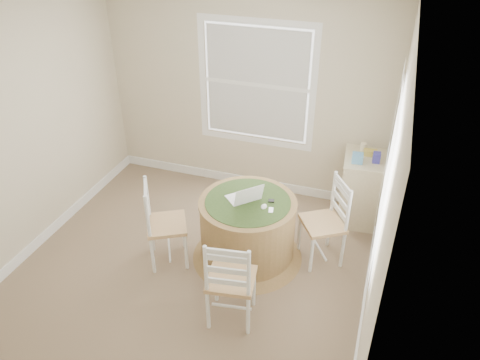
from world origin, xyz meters
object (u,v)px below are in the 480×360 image
(chair_left, at_px, (167,224))
(corner_chest, at_px, (361,188))
(chair_near, at_px, (231,279))
(chair_right, at_px, (323,223))
(laptop, at_px, (244,197))
(round_table, at_px, (248,227))

(chair_left, bearing_deg, corner_chest, -80.82)
(chair_left, height_order, chair_near, same)
(chair_right, xyz_separation_m, laptop, (-0.80, -0.20, 0.28))
(round_table, relative_size, chair_right, 1.26)
(chair_near, xyz_separation_m, laptop, (-0.17, 0.88, 0.28))
(chair_right, distance_m, laptop, 0.87)
(round_table, distance_m, chair_left, 0.85)
(laptop, bearing_deg, chair_right, 147.95)
(chair_left, relative_size, corner_chest, 1.13)
(round_table, height_order, laptop, laptop)
(laptop, xyz_separation_m, corner_chest, (1.10, 1.09, -0.33))
(chair_left, distance_m, corner_chest, 2.33)
(chair_near, bearing_deg, chair_right, -129.11)
(round_table, distance_m, laptop, 0.36)
(chair_right, bearing_deg, laptop, -108.60)
(round_table, bearing_deg, chair_near, -92.74)
(round_table, relative_size, corner_chest, 1.42)
(chair_left, xyz_separation_m, chair_right, (1.54, 0.54, 0.00))
(laptop, bearing_deg, round_table, 105.14)
(chair_near, bearing_deg, laptop, -88.01)
(round_table, xyz_separation_m, chair_near, (0.12, -0.86, 0.08))
(chair_near, distance_m, chair_right, 1.25)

